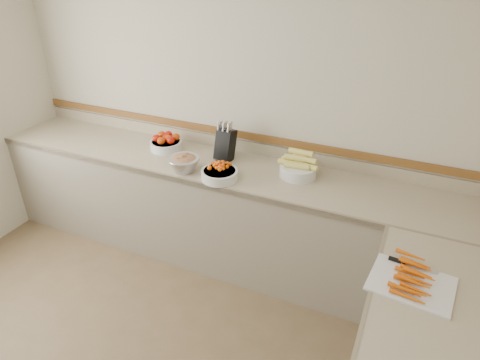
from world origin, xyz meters
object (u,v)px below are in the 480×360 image
at_px(corn_bowl, 298,168).
at_px(tomato_bowl, 166,143).
at_px(knife_block, 225,144).
at_px(cutting_board, 412,280).
at_px(cherry_tomato_bowl, 220,173).
at_px(rhubarb_bowl, 184,163).

bearing_deg(corn_bowl, tomato_bowl, 179.79).
bearing_deg(tomato_bowl, knife_block, 3.90).
relative_size(corn_bowl, cutting_board, 0.70).
relative_size(cherry_tomato_bowl, cutting_board, 0.62).
xyz_separation_m(tomato_bowl, cherry_tomato_bowl, (0.66, -0.29, -0.01)).
relative_size(tomato_bowl, rhubarb_bowl, 1.10).
distance_m(cherry_tomato_bowl, cutting_board, 1.54).
height_order(corn_bowl, cutting_board, corn_bowl).
relative_size(tomato_bowl, cutting_board, 0.61).
height_order(tomato_bowl, rhubarb_bowl, rhubarb_bowl).
distance_m(cherry_tomato_bowl, corn_bowl, 0.60).
distance_m(tomato_bowl, rhubarb_bowl, 0.46).
height_order(tomato_bowl, cherry_tomato_bowl, cherry_tomato_bowl).
distance_m(corn_bowl, rhubarb_bowl, 0.87).
xyz_separation_m(tomato_bowl, corn_bowl, (1.18, -0.00, 0.01)).
bearing_deg(cutting_board, cherry_tomato_bowl, 156.98).
relative_size(corn_bowl, rhubarb_bowl, 1.25).
bearing_deg(cherry_tomato_bowl, cutting_board, -23.02).
relative_size(cherry_tomato_bowl, corn_bowl, 0.89).
bearing_deg(corn_bowl, cutting_board, -44.81).
xyz_separation_m(knife_block, cherry_tomato_bowl, (0.11, -0.33, -0.08)).
distance_m(knife_block, tomato_bowl, 0.55).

